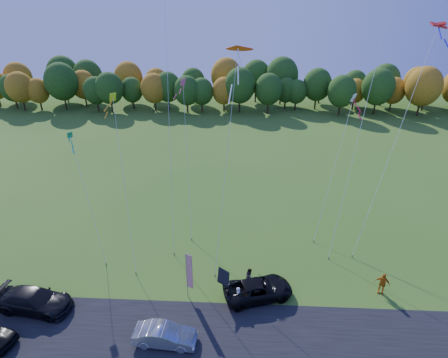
{
  "coord_description": "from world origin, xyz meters",
  "views": [
    {
      "loc": [
        1.33,
        -20.55,
        19.89
      ],
      "look_at": [
        0.0,
        6.0,
        7.0
      ],
      "focal_mm": 28.0,
      "sensor_mm": 36.0,
      "label": 1
    }
  ],
  "objects_px": {
    "feather_flag": "(189,271)",
    "silver_sedan": "(165,335)",
    "black_suv": "(258,289)",
    "person_east": "(382,283)"
  },
  "relations": [
    {
      "from": "silver_sedan",
      "to": "feather_flag",
      "type": "relative_size",
      "value": 1.02
    },
    {
      "from": "black_suv",
      "to": "silver_sedan",
      "type": "bearing_deg",
      "value": 108.78
    },
    {
      "from": "silver_sedan",
      "to": "feather_flag",
      "type": "height_order",
      "value": "feather_flag"
    },
    {
      "from": "black_suv",
      "to": "feather_flag",
      "type": "relative_size",
      "value": 1.3
    },
    {
      "from": "feather_flag",
      "to": "silver_sedan",
      "type": "bearing_deg",
      "value": -103.99
    },
    {
      "from": "black_suv",
      "to": "person_east",
      "type": "height_order",
      "value": "person_east"
    },
    {
      "from": "silver_sedan",
      "to": "person_east",
      "type": "relative_size",
      "value": 2.23
    },
    {
      "from": "black_suv",
      "to": "silver_sedan",
      "type": "relative_size",
      "value": 1.28
    },
    {
      "from": "silver_sedan",
      "to": "person_east",
      "type": "distance_m",
      "value": 16.72
    },
    {
      "from": "silver_sedan",
      "to": "feather_flag",
      "type": "bearing_deg",
      "value": -10.58
    }
  ]
}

